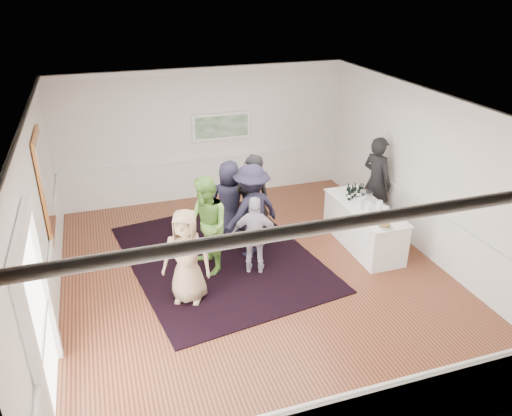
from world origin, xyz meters
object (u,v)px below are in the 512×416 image
object	(u,v)px
ice_bucket	(366,197)
nut_bowl	(384,226)
serving_table	(363,226)
guest_lilac	(256,236)
bartender	(376,181)
guest_dark_a	(252,212)
guest_dark_b	(253,201)
guest_navy	(230,202)
guest_green	(207,226)
guest_tan	(187,256)

from	to	relation	value
ice_bucket	nut_bowl	bearing A→B (deg)	-101.49
serving_table	guest_lilac	size ratio (longest dim) A/B	1.42
bartender	guest_lilac	bearing A→B (deg)	90.99
guest_dark_a	ice_bucket	bearing A→B (deg)	156.58
guest_lilac	guest_dark_b	bearing A→B (deg)	-82.68
guest_dark_b	ice_bucket	world-z (taller)	guest_dark_b
serving_table	guest_navy	distance (m)	2.78
guest_dark_a	guest_dark_b	xyz separation A→B (m)	(0.15, 0.38, 0.03)
ice_bucket	guest_green	bearing A→B (deg)	-177.81
guest_lilac	nut_bowl	world-z (taller)	guest_lilac
guest_tan	guest_green	bearing A→B (deg)	81.02
guest_tan	ice_bucket	world-z (taller)	guest_tan
guest_green	nut_bowl	bearing A→B (deg)	62.33
guest_dark_b	nut_bowl	world-z (taller)	guest_dark_b
serving_table	guest_green	distance (m)	3.29
guest_lilac	guest_navy	size ratio (longest dim) A/B	0.87
guest_navy	nut_bowl	world-z (taller)	guest_navy
guest_tan	guest_green	distance (m)	0.97
guest_dark_a	serving_table	bearing A→B (deg)	152.20
guest_dark_a	guest_navy	xyz separation A→B (m)	(-0.24, 0.71, -0.08)
guest_dark_a	guest_dark_b	world-z (taller)	guest_dark_b
guest_lilac	guest_green	bearing A→B (deg)	1.22
guest_lilac	guest_navy	world-z (taller)	guest_navy
guest_tan	guest_lilac	world-z (taller)	guest_tan
guest_dark_b	bartender	bearing A→B (deg)	175.40
guest_tan	guest_dark_b	world-z (taller)	guest_dark_b
bartender	guest_dark_b	size ratio (longest dim) A/B	1.01
serving_table	guest_green	world-z (taller)	guest_green
guest_navy	guest_lilac	bearing A→B (deg)	118.55
guest_tan	guest_lilac	xyz separation A→B (m)	(1.37, 0.48, -0.09)
guest_navy	nut_bowl	bearing A→B (deg)	164.16
bartender	serving_table	bearing A→B (deg)	120.44
bartender	guest_dark_a	distance (m)	3.08
guest_dark_b	guest_navy	distance (m)	0.52
bartender	ice_bucket	distance (m)	0.93
guest_tan	nut_bowl	size ratio (longest dim) A/B	6.34
guest_green	nut_bowl	distance (m)	3.27
guest_dark_b	nut_bowl	distance (m)	2.61
guest_tan	guest_green	world-z (taller)	guest_green
serving_table	guest_lilac	bearing A→B (deg)	-173.42
serving_table	guest_dark_a	distance (m)	2.38
ice_bucket	guest_dark_a	bearing A→B (deg)	176.09
guest_tan	guest_green	size ratio (longest dim) A/B	0.91
serving_table	guest_navy	world-z (taller)	guest_navy
bartender	guest_tan	size ratio (longest dim) A/B	1.18
bartender	ice_bucket	xyz separation A→B (m)	(-0.64, -0.68, -0.01)
guest_tan	guest_dark_a	distance (m)	1.85
guest_green	ice_bucket	xyz separation A→B (m)	(3.35, 0.13, 0.06)
bartender	guest_lilac	xyz separation A→B (m)	(-3.15, -1.13, -0.24)
guest_green	guest_lilac	xyz separation A→B (m)	(0.84, -0.32, -0.17)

